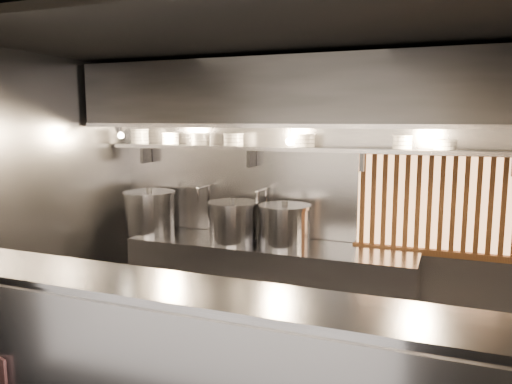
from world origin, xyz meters
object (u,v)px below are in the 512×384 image
Objects in this scene: pendant_bulb at (290,141)px; stock_pot_mid at (234,222)px; heat_lamp at (120,130)px; stock_pot_right at (285,225)px; stock_pot_left at (150,212)px.

pendant_bulb is 0.27× the size of stock_pot_mid.
heat_lamp is 2.03m from stock_pot_right.
heat_lamp is 0.99m from stock_pot_left.
heat_lamp reaches higher than stock_pot_right.
stock_pot_left is (0.15, 0.30, -0.93)m from heat_lamp.
stock_pot_left is at bearing 177.11° from stock_pot_mid.
stock_pot_mid is (1.22, 0.24, -0.95)m from heat_lamp.
heat_lamp is 1.83m from pendant_bulb.
heat_lamp is at bearing -168.83° from stock_pot_mid.
stock_pot_mid is at bearing -169.34° from pendant_bulb.
heat_lamp reaches higher than stock_pot_mid.
stock_pot_right is (-0.03, -0.07, -0.85)m from pendant_bulb.
heat_lamp is at bearing -169.00° from pendant_bulb.
stock_pot_left reaches higher than stock_pot_mid.
heat_lamp is 0.46× the size of stock_pot_left.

